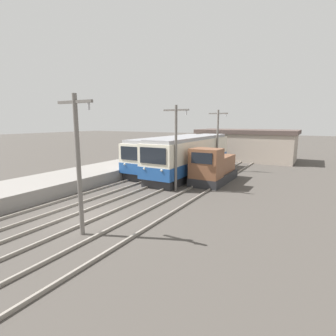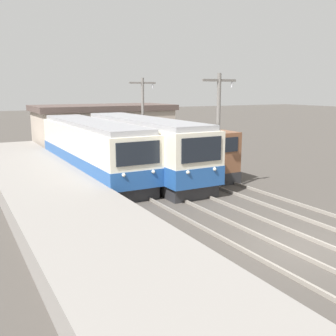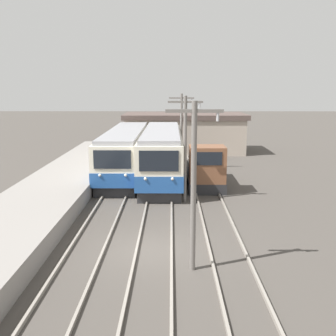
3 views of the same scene
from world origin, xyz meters
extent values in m
plane|color=#47423D|center=(0.00, 0.00, 0.00)|extent=(200.00, 200.00, 0.00)
cube|color=gray|center=(-3.32, 0.00, 0.07)|extent=(0.10, 60.00, 0.14)
cube|color=gray|center=(-1.88, 0.00, 0.07)|extent=(0.10, 60.00, 0.14)
cube|color=gray|center=(-0.52, 0.00, 0.07)|extent=(0.10, 60.00, 0.14)
cube|color=gray|center=(0.92, 0.00, 0.07)|extent=(0.10, 60.00, 0.14)
cube|color=gray|center=(2.48, 0.00, 0.07)|extent=(0.10, 60.00, 0.14)
cube|color=gray|center=(3.92, 0.00, 0.07)|extent=(0.10, 60.00, 0.14)
cube|color=#28282B|center=(-2.60, 14.60, 0.35)|extent=(2.58, 13.51, 0.70)
cube|color=silver|center=(-2.60, 14.60, 1.96)|extent=(2.80, 14.07, 2.52)
cube|color=#235199|center=(-2.60, 14.60, 1.15)|extent=(2.84, 14.11, 0.91)
cube|color=black|center=(-2.60, 7.53, 2.46)|extent=(2.24, 0.06, 1.11)
sphere|color=silver|center=(-3.37, 7.52, 1.51)|extent=(0.18, 0.18, 0.18)
sphere|color=silver|center=(-1.83, 7.52, 1.51)|extent=(0.18, 0.18, 0.18)
cube|color=#939399|center=(-2.60, 14.60, 3.36)|extent=(2.46, 13.51, 0.28)
cube|color=#28282B|center=(0.20, 13.04, 0.35)|extent=(2.58, 12.71, 0.70)
cube|color=silver|center=(0.20, 13.04, 2.05)|extent=(2.80, 13.23, 2.70)
cube|color=#235199|center=(0.20, 13.04, 1.19)|extent=(2.84, 13.27, 0.97)
cube|color=black|center=(0.20, 6.39, 2.59)|extent=(2.24, 0.06, 1.19)
sphere|color=silver|center=(-0.57, 6.38, 1.56)|extent=(0.18, 0.18, 0.18)
sphere|color=silver|center=(0.97, 6.38, 1.56)|extent=(0.18, 0.18, 0.18)
cube|color=#939399|center=(0.20, 13.04, 3.54)|extent=(2.46, 12.71, 0.28)
cube|color=#28282B|center=(3.20, 11.35, 0.35)|extent=(2.40, 5.75, 0.70)
cube|color=brown|center=(3.20, 9.39, 1.85)|extent=(2.28, 1.84, 2.30)
cube|color=black|center=(3.20, 8.45, 2.36)|extent=(1.68, 0.04, 0.83)
cube|color=brown|center=(3.20, 12.27, 1.40)|extent=(1.92, 3.81, 1.40)
cylinder|color=black|center=(3.20, 12.27, 2.35)|extent=(0.16, 0.16, 0.50)
cylinder|color=slate|center=(1.70, -1.75, 3.10)|extent=(0.20, 0.20, 6.20)
cube|color=slate|center=(1.70, -1.75, 5.85)|extent=(2.00, 0.12, 0.12)
cylinder|color=#B2B2B7|center=(2.50, -1.75, 5.65)|extent=(0.10, 0.10, 0.30)
cylinder|color=slate|center=(1.70, 7.18, 3.10)|extent=(0.20, 0.20, 6.20)
cube|color=slate|center=(1.70, 7.18, 5.85)|extent=(2.00, 0.12, 0.12)
cylinder|color=#B2B2B7|center=(2.50, 7.18, 5.65)|extent=(0.10, 0.10, 0.30)
cylinder|color=slate|center=(1.70, 16.11, 3.10)|extent=(0.20, 0.20, 6.20)
cube|color=slate|center=(1.70, 16.11, 5.85)|extent=(2.00, 0.12, 0.12)
cylinder|color=#B2B2B7|center=(2.50, 16.11, 5.65)|extent=(0.10, 0.10, 0.30)
cube|color=#AD9E8E|center=(2.31, 26.00, 1.76)|extent=(12.00, 6.00, 3.51)
cube|color=#51423D|center=(2.31, 26.00, 3.76)|extent=(12.60, 6.30, 0.50)
camera|label=1|loc=(10.63, -9.52, 5.03)|focal=28.00mm
camera|label=2|loc=(-10.15, -9.05, 5.40)|focal=42.00mm
camera|label=3|loc=(0.91, -15.33, 6.62)|focal=42.00mm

